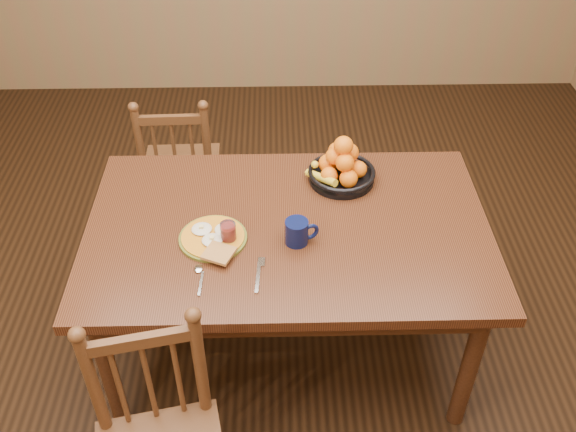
{
  "coord_description": "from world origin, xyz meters",
  "views": [
    {
      "loc": [
        -0.04,
        -1.91,
        2.42
      ],
      "look_at": [
        0.0,
        0.0,
        0.8
      ],
      "focal_mm": 40.0,
      "sensor_mm": 36.0,
      "label": 1
    }
  ],
  "objects_px": {
    "dining_table": "(288,241)",
    "breakfast_plate": "(213,238)",
    "chair_far": "(181,168)",
    "fruit_bowl": "(341,167)",
    "coffee_mug": "(298,232)"
  },
  "relations": [
    {
      "from": "coffee_mug",
      "to": "chair_far",
      "type": "bearing_deg",
      "value": 121.64
    },
    {
      "from": "coffee_mug",
      "to": "fruit_bowl",
      "type": "height_order",
      "value": "fruit_bowl"
    },
    {
      "from": "chair_far",
      "to": "breakfast_plate",
      "type": "relative_size",
      "value": 2.88
    },
    {
      "from": "dining_table",
      "to": "breakfast_plate",
      "type": "distance_m",
      "value": 0.32
    },
    {
      "from": "dining_table",
      "to": "chair_far",
      "type": "relative_size",
      "value": 1.83
    },
    {
      "from": "fruit_bowl",
      "to": "dining_table",
      "type": "bearing_deg",
      "value": -128.23
    },
    {
      "from": "coffee_mug",
      "to": "fruit_bowl",
      "type": "relative_size",
      "value": 0.46
    },
    {
      "from": "chair_far",
      "to": "fruit_bowl",
      "type": "distance_m",
      "value": 1.04
    },
    {
      "from": "dining_table",
      "to": "chair_far",
      "type": "height_order",
      "value": "chair_far"
    },
    {
      "from": "breakfast_plate",
      "to": "fruit_bowl",
      "type": "relative_size",
      "value": 1.05
    },
    {
      "from": "dining_table",
      "to": "chair_far",
      "type": "distance_m",
      "value": 1.04
    },
    {
      "from": "chair_far",
      "to": "coffee_mug",
      "type": "relative_size",
      "value": 6.57
    },
    {
      "from": "dining_table",
      "to": "chair_far",
      "type": "xyz_separation_m",
      "value": [
        -0.55,
        0.85,
        -0.24
      ]
    },
    {
      "from": "dining_table",
      "to": "fruit_bowl",
      "type": "relative_size",
      "value": 5.52
    },
    {
      "from": "dining_table",
      "to": "coffee_mug",
      "type": "xyz_separation_m",
      "value": [
        0.04,
        -0.09,
        0.14
      ]
    }
  ]
}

